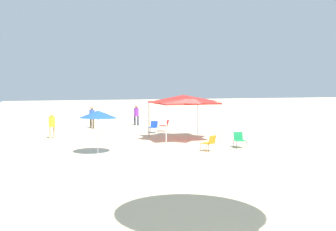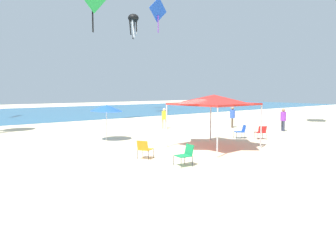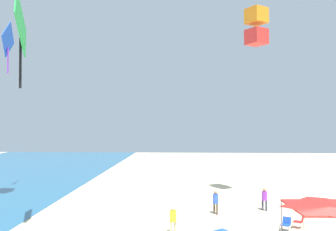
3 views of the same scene
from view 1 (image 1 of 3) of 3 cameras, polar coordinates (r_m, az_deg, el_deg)
The scene contains 10 objects.
ground at distance 21.15m, azimuth 2.17°, elevation -4.61°, with size 120.00×120.00×0.10m, color beige.
canopy_tent at distance 23.23m, azimuth 2.28°, elevation 2.40°, with size 3.68×3.57×2.71m.
beach_umbrella at distance 18.96m, azimuth -10.24°, elevation 0.18°, with size 1.85×1.85×2.13m.
folding_chair_right_of_tent at distance 20.79m, azimuth 10.44°, elevation -3.39°, with size 0.69×0.60×0.82m.
folding_chair_near_cooler at distance 26.51m, azimuth -2.17°, elevation -1.56°, with size 0.80×0.77×0.82m.
folding_chair_facing_ocean at distance 27.34m, azimuth -0.45°, elevation -1.37°, with size 0.77×0.80×0.82m.
folding_chair_left_of_tent at distance 19.44m, azimuth 6.13°, elevation -3.90°, with size 0.80×0.76×0.82m.
person_near_umbrella at distance 29.61m, azimuth -11.13°, elevation -0.02°, with size 0.39×0.39×1.66m.
person_kite_handler at distance 24.91m, azimuth -16.72°, elevation -1.11°, with size 0.38×0.38×1.58m.
person_beachcomber at distance 31.31m, azimuth -4.69°, elevation 0.29°, with size 0.39×0.39×1.64m.
Camera 1 is at (-19.85, 6.46, 3.39)m, focal length 41.40 mm.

